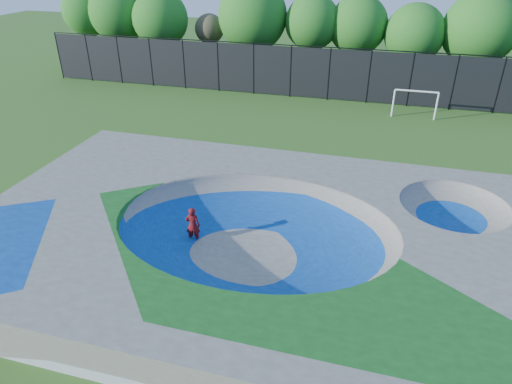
% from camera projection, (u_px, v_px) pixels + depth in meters
% --- Properties ---
extents(ground, '(120.00, 120.00, 0.00)m').
position_uv_depth(ground, '(255.00, 254.00, 18.11)').
color(ground, '#2D5A19').
rests_on(ground, ground).
extents(skate_deck, '(22.00, 14.00, 1.50)m').
position_uv_depth(skate_deck, '(255.00, 238.00, 17.75)').
color(skate_deck, gray).
rests_on(skate_deck, ground).
extents(skater, '(0.64, 0.48, 1.61)m').
position_uv_depth(skater, '(193.00, 225.00, 18.46)').
color(skater, red).
rests_on(skater, ground).
extents(skateboard, '(0.79, 0.25, 0.05)m').
position_uv_depth(skateboard, '(194.00, 241.00, 18.83)').
color(skateboard, black).
rests_on(skateboard, ground).
extents(soccer_goal, '(2.99, 0.12, 1.98)m').
position_uv_depth(soccer_goal, '(416.00, 99.00, 31.49)').
color(soccer_goal, white).
rests_on(soccer_goal, ground).
extents(fence, '(48.09, 0.09, 4.04)m').
position_uv_depth(fence, '(329.00, 73.00, 34.84)').
color(fence, black).
rests_on(fence, ground).
extents(treeline, '(52.35, 6.73, 8.31)m').
position_uv_depth(treeline, '(330.00, 24.00, 37.50)').
color(treeline, '#483624').
rests_on(treeline, ground).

